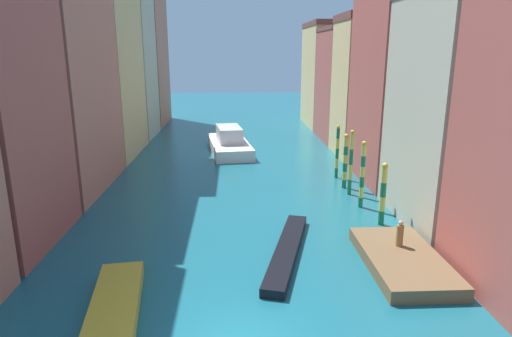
{
  "coord_description": "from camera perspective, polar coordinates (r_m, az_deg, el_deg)",
  "views": [
    {
      "loc": [
        -0.17,
        -13.97,
        10.53
      ],
      "look_at": [
        1.48,
        19.77,
        1.5
      ],
      "focal_mm": 31.07,
      "sensor_mm": 36.0,
      "label": 1
    }
  ],
  "objects": [
    {
      "name": "mooring_pole_3",
      "position": [
        35.21,
        11.41,
        1.02
      ],
      "size": [
        0.37,
        0.37,
        4.34
      ],
      "color": "#197247",
      "rests_on": "ground"
    },
    {
      "name": "building_left_5",
      "position": [
        67.81,
        -14.9,
        13.95
      ],
      "size": [
        7.29,
        10.76,
        19.78
      ],
      "color": "#C6705B",
      "rests_on": "ground"
    },
    {
      "name": "building_right_1",
      "position": [
        29.71,
        25.62,
        7.04
      ],
      "size": [
        7.29,
        9.29,
        14.35
      ],
      "color": "#BCB299",
      "rests_on": "ground"
    },
    {
      "name": "motorboat_0",
      "position": [
        20.19,
        -17.59,
        -16.15
      ],
      "size": [
        2.64,
        6.21,
        0.67
      ],
      "color": "gold",
      "rests_on": "ground"
    },
    {
      "name": "mooring_pole_0",
      "position": [
        28.29,
        16.04,
        -3.08
      ],
      "size": [
        0.39,
        0.39,
        3.99
      ],
      "color": "#197247",
      "rests_on": "ground"
    },
    {
      "name": "building_right_3",
      "position": [
        46.78,
        14.91,
        10.16
      ],
      "size": [
        7.29,
        7.42,
        14.0
      ],
      "color": "#DBB77A",
      "rests_on": "ground"
    },
    {
      "name": "vaporetto_white",
      "position": [
        47.39,
        -3.46,
        3.29
      ],
      "size": [
        5.15,
        10.66,
        2.73
      ],
      "color": "white",
      "rests_on": "ground"
    },
    {
      "name": "building_left_3",
      "position": [
        48.04,
        -19.99,
        14.14
      ],
      "size": [
        7.29,
        11.41,
        21.11
      ],
      "color": "#DBB77A",
      "rests_on": "ground"
    },
    {
      "name": "building_right_2",
      "position": [
        38.39,
        19.05,
        11.65
      ],
      "size": [
        7.29,
        9.67,
        17.67
      ],
      "color": "#B25147",
      "rests_on": "ground"
    },
    {
      "name": "person_on_dock",
      "position": [
        24.38,
        18.03,
        -8.05
      ],
      "size": [
        0.36,
        0.36,
        1.39
      ],
      "color": "olive",
      "rests_on": "waterfront_dock"
    },
    {
      "name": "waterfront_dock",
      "position": [
        23.88,
        18.32,
        -11.13
      ],
      "size": [
        3.62,
        7.02,
        0.67
      ],
      "color": "brown",
      "rests_on": "ground"
    },
    {
      "name": "building_right_4",
      "position": [
        54.97,
        12.21,
        10.54
      ],
      "size": [
        7.29,
        9.71,
        13.19
      ],
      "color": "#B25147",
      "rests_on": "ground"
    },
    {
      "name": "ground_plane",
      "position": [
        39.89,
        -2.45,
        -0.36
      ],
      "size": [
        154.0,
        154.0,
        0.0
      ],
      "primitive_type": "plane",
      "color": "#196070"
    },
    {
      "name": "mooring_pole_4",
      "position": [
        37.92,
        10.42,
        2.19
      ],
      "size": [
        0.3,
        0.3,
        4.52
      ],
      "color": "#197247",
      "rests_on": "ground"
    },
    {
      "name": "building_left_4",
      "position": [
        57.97,
        -16.92,
        13.15
      ],
      "size": [
        7.29,
        8.62,
        18.63
      ],
      "color": "#BCB299",
      "rests_on": "ground"
    },
    {
      "name": "building_left_2",
      "position": [
        36.98,
        -25.04,
        11.28
      ],
      "size": [
        7.29,
        12.1,
        18.04
      ],
      "color": "#C6705B",
      "rests_on": "ground"
    },
    {
      "name": "mooring_pole_2",
      "position": [
        33.56,
        12.11,
        0.81
      ],
      "size": [
        0.31,
        0.31,
        4.94
      ],
      "color": "#197247",
      "rests_on": "ground"
    },
    {
      "name": "mooring_pole_1",
      "position": [
        30.98,
        13.53,
        -0.69
      ],
      "size": [
        0.34,
        0.34,
        4.68
      ],
      "color": "#197247",
      "rests_on": "ground"
    },
    {
      "name": "gondola_black",
      "position": [
        24.03,
        4.02,
        -10.45
      ],
      "size": [
        3.45,
        9.17,
        0.47
      ],
      "color": "black",
      "rests_on": "ground"
    },
    {
      "name": "building_right_5",
      "position": [
        65.47,
        9.79,
        11.84
      ],
      "size": [
        7.29,
        11.99,
        14.37
      ],
      "color": "#DBB77A",
      "rests_on": "ground"
    }
  ]
}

